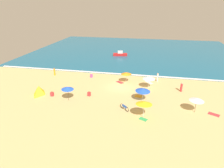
# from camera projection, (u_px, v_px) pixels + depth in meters

# --- Properties ---
(ground_plane) EXTENTS (60.00, 60.00, 0.00)m
(ground_plane) POSITION_uv_depth(u_px,v_px,m) (120.00, 87.00, 34.20)
(ground_plane) COLOR #D8B775
(ocean_water) EXTENTS (60.00, 44.00, 0.10)m
(ocean_water) POSITION_uv_depth(u_px,v_px,m) (135.00, 51.00, 59.50)
(ocean_water) COLOR #196084
(ocean_water) RESTS_ON ground_plane
(wave_breaker_foam) EXTENTS (57.00, 0.70, 0.01)m
(wave_breaker_foam) POSITION_uv_depth(u_px,v_px,m) (125.00, 74.00, 39.86)
(wave_breaker_foam) COLOR white
(wave_breaker_foam) RESTS_ON ocean_water
(beach_umbrella_0) EXTENTS (2.90, 2.90, 2.13)m
(beach_umbrella_0) POSITION_uv_depth(u_px,v_px,m) (149.00, 78.00, 32.92)
(beach_umbrella_0) COLOR silver
(beach_umbrella_0) RESTS_ON ground_plane
(beach_umbrella_1) EXTENTS (2.58, 2.57, 2.11)m
(beach_umbrella_1) POSITION_uv_depth(u_px,v_px,m) (197.00, 100.00, 25.51)
(beach_umbrella_1) COLOR #4C3823
(beach_umbrella_1) RESTS_ON ground_plane
(beach_umbrella_2) EXTENTS (2.10, 2.12, 2.38)m
(beach_umbrella_2) POSITION_uv_depth(u_px,v_px,m) (144.00, 103.00, 24.16)
(beach_umbrella_2) COLOR silver
(beach_umbrella_2) RESTS_ON ground_plane
(beach_umbrella_3) EXTENTS (3.09, 3.08, 2.10)m
(beach_umbrella_3) POSITION_uv_depth(u_px,v_px,m) (143.00, 90.00, 28.59)
(beach_umbrella_3) COLOR silver
(beach_umbrella_3) RESTS_ON ground_plane
(beach_umbrella_4) EXTENTS (2.26, 2.26, 2.00)m
(beach_umbrella_4) POSITION_uv_depth(u_px,v_px,m) (126.00, 73.00, 35.35)
(beach_umbrella_4) COLOR silver
(beach_umbrella_4) RESTS_ON ground_plane
(beach_umbrella_5) EXTENTS (2.06, 2.04, 2.23)m
(beach_umbrella_5) POSITION_uv_depth(u_px,v_px,m) (67.00, 88.00, 28.81)
(beach_umbrella_5) COLOR #4C3823
(beach_umbrella_5) RESTS_ON ground_plane
(beach_tent) EXTENTS (1.49, 2.25, 1.48)m
(beach_tent) POSITION_uv_depth(u_px,v_px,m) (39.00, 90.00, 31.05)
(beach_tent) COLOR yellow
(beach_tent) RESTS_ON ground_plane
(parked_bicycle) EXTENTS (1.37, 1.29, 0.76)m
(parked_bicycle) POSITION_uv_depth(u_px,v_px,m) (124.00, 107.00, 26.69)
(parked_bicycle) COLOR black
(parked_bicycle) RESTS_ON ground_plane
(beachgoer_0) EXTENTS (0.49, 0.49, 1.58)m
(beachgoer_0) POSITION_uv_depth(u_px,v_px,m) (181.00, 87.00, 32.14)
(beachgoer_0) COLOR red
(beachgoer_0) RESTS_ON ground_plane
(beachgoer_1) EXTENTS (0.35, 0.35, 1.58)m
(beachgoer_1) POSITION_uv_depth(u_px,v_px,m) (55.00, 72.00, 39.29)
(beachgoer_1) COLOR orange
(beachgoer_1) RESTS_ON ground_plane
(beachgoer_2) EXTENTS (0.50, 0.50, 0.90)m
(beachgoer_2) POSITION_uv_depth(u_px,v_px,m) (91.00, 75.00, 38.35)
(beachgoer_2) COLOR #D84CA5
(beachgoer_2) RESTS_ON ground_plane
(beachgoer_3) EXTENTS (0.46, 0.46, 0.85)m
(beachgoer_3) POSITION_uv_depth(u_px,v_px,m) (52.00, 94.00, 30.68)
(beachgoer_3) COLOR red
(beachgoer_3) RESTS_ON ground_plane
(beachgoer_4) EXTENTS (0.50, 0.50, 0.83)m
(beachgoer_4) POSITION_uv_depth(u_px,v_px,m) (89.00, 94.00, 30.72)
(beachgoer_4) COLOR red
(beachgoer_4) RESTS_ON ground_plane
(beachgoer_5) EXTENTS (0.33, 0.33, 1.63)m
(beachgoer_5) POSITION_uv_depth(u_px,v_px,m) (157.00, 77.00, 36.30)
(beachgoer_5) COLOR white
(beachgoer_5) RESTS_ON ground_plane
(beach_towel_0) EXTENTS (1.25, 1.09, 0.01)m
(beach_towel_0) POSITION_uv_depth(u_px,v_px,m) (143.00, 119.00, 24.65)
(beach_towel_0) COLOR green
(beach_towel_0) RESTS_ON ground_plane
(beach_towel_1) EXTENTS (1.28, 1.04, 0.01)m
(beach_towel_1) POSITION_uv_depth(u_px,v_px,m) (139.00, 96.00, 30.70)
(beach_towel_1) COLOR orange
(beach_towel_1) RESTS_ON ground_plane
(beach_towel_2) EXTENTS (1.65, 1.79, 0.01)m
(beach_towel_2) POSITION_uv_depth(u_px,v_px,m) (149.00, 82.00, 36.07)
(beach_towel_2) COLOR white
(beach_towel_2) RESTS_ON ground_plane
(beach_towel_3) EXTENTS (1.59, 1.32, 0.01)m
(beach_towel_3) POSITION_uv_depth(u_px,v_px,m) (214.00, 114.00, 25.70)
(beach_towel_3) COLOR red
(beach_towel_3) RESTS_ON ground_plane
(beach_towel_4) EXTENTS (1.65, 1.51, 0.01)m
(beach_towel_4) POSITION_uv_depth(u_px,v_px,m) (120.00, 82.00, 36.10)
(beach_towel_4) COLOR red
(beach_towel_4) RESTS_ON ground_plane
(small_boat_0) EXTENTS (3.97, 1.72, 1.40)m
(small_boat_0) POSITION_uv_depth(u_px,v_px,m) (120.00, 54.00, 53.60)
(small_boat_0) COLOR red
(small_boat_0) RESTS_ON ocean_water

